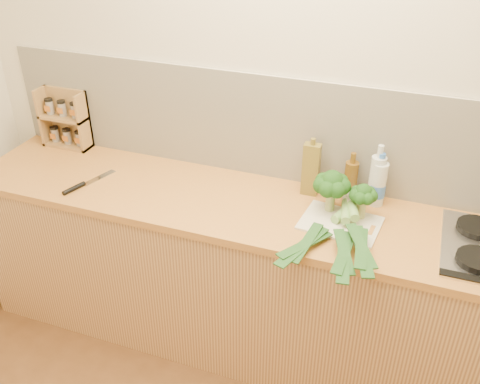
% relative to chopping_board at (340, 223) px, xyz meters
% --- Properties ---
extents(room_shell, '(3.50, 3.50, 3.50)m').
position_rel_chopping_board_xyz_m(room_shell, '(-0.30, 0.31, 0.26)').
color(room_shell, beige).
rests_on(room_shell, ground).
extents(counter, '(3.20, 0.62, 0.90)m').
position_rel_chopping_board_xyz_m(counter, '(-0.30, 0.02, -0.45)').
color(counter, tan).
rests_on(counter, ground).
extents(chopping_board, '(0.37, 0.29, 0.01)m').
position_rel_chopping_board_xyz_m(chopping_board, '(0.00, 0.00, 0.00)').
color(chopping_board, '#EEE6CF').
rests_on(chopping_board, counter).
extents(broccoli_left, '(0.17, 0.17, 0.20)m').
position_rel_chopping_board_xyz_m(broccoli_left, '(-0.07, 0.08, 0.14)').
color(broccoli_left, '#9BA560').
rests_on(broccoli_left, chopping_board).
extents(broccoli_right, '(0.13, 0.13, 0.17)m').
position_rel_chopping_board_xyz_m(broccoli_right, '(0.08, 0.07, 0.12)').
color(broccoli_right, '#9BA560').
rests_on(broccoli_right, chopping_board).
extents(leek_front, '(0.29, 0.70, 0.04)m').
position_rel_chopping_board_xyz_m(leek_front, '(-0.02, -0.01, 0.03)').
color(leek_front, white).
rests_on(leek_front, chopping_board).
extents(leek_mid, '(0.17, 0.71, 0.04)m').
position_rel_chopping_board_xyz_m(leek_mid, '(0.03, -0.04, 0.05)').
color(leek_mid, white).
rests_on(leek_mid, chopping_board).
extents(leek_back, '(0.22, 0.59, 0.04)m').
position_rel_chopping_board_xyz_m(leek_back, '(0.07, -0.07, 0.06)').
color(leek_back, white).
rests_on(leek_back, chopping_board).
extents(chefs_knife, '(0.13, 0.31, 0.02)m').
position_rel_chopping_board_xyz_m(chefs_knife, '(-1.29, -0.12, 0.00)').
color(chefs_knife, silver).
rests_on(chefs_knife, counter).
extents(spice_rack, '(0.28, 0.11, 0.33)m').
position_rel_chopping_board_xyz_m(spice_rack, '(-1.62, 0.27, 0.14)').
color(spice_rack, '#B0864B').
rests_on(spice_rack, counter).
extents(oil_tin, '(0.08, 0.05, 0.30)m').
position_rel_chopping_board_xyz_m(oil_tin, '(-0.20, 0.21, 0.13)').
color(oil_tin, olive).
rests_on(oil_tin, counter).
extents(glass_bottle, '(0.07, 0.07, 0.30)m').
position_rel_chopping_board_xyz_m(glass_bottle, '(0.11, 0.24, 0.12)').
color(glass_bottle, silver).
rests_on(glass_bottle, counter).
extents(amber_bottle, '(0.06, 0.06, 0.23)m').
position_rel_chopping_board_xyz_m(amber_bottle, '(-0.01, 0.25, 0.09)').
color(amber_bottle, brown).
rests_on(amber_bottle, counter).
extents(water_bottle, '(0.08, 0.08, 0.25)m').
position_rel_chopping_board_xyz_m(water_bottle, '(0.12, 0.23, 0.10)').
color(water_bottle, silver).
rests_on(water_bottle, counter).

